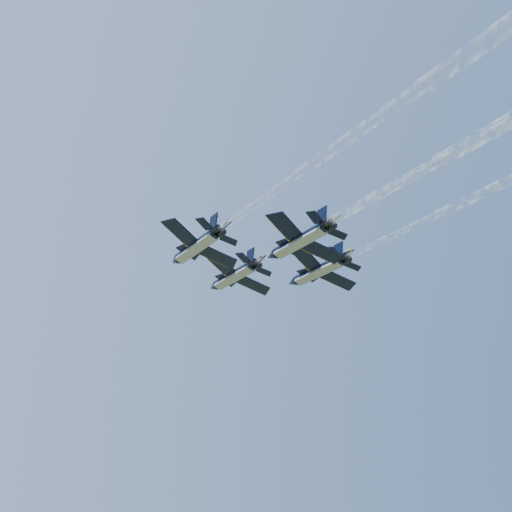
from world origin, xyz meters
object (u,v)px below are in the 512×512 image
jet_slot (299,241)px  jet_left (196,247)px  jet_lead (234,276)px  jet_right (318,271)px

jet_slot → jet_left: bearing=140.7°
jet_left → jet_slot: 16.82m
jet_lead → jet_left: (-12.63, -10.25, 0.00)m
jet_lead → jet_right: 15.62m
jet_lead → jet_right: (11.68, -10.37, 0.00)m
jet_right → jet_slot: (-11.31, -10.55, 0.00)m
jet_right → jet_slot: same height
jet_lead → jet_slot: bearing=-88.9°
jet_right → jet_slot: 15.47m
jet_right → jet_slot: size_ratio=1.00×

